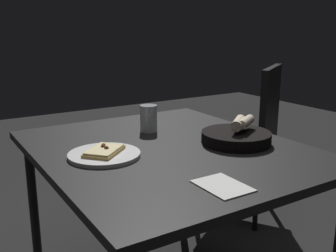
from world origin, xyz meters
name	(u,v)px	position (x,y,z in m)	size (l,w,h in m)	color
dining_table	(168,161)	(0.00, 0.00, 0.65)	(1.10, 0.94, 0.71)	black
pizza_plate	(104,154)	(0.02, 0.25, 0.72)	(0.26, 0.26, 0.04)	white
bread_basket	(236,136)	(-0.10, -0.25, 0.74)	(0.27, 0.27, 0.10)	black
beer_glass	(149,120)	(0.23, -0.05, 0.76)	(0.07, 0.07, 0.12)	silver
napkin	(223,186)	(-0.41, 0.07, 0.71)	(0.16, 0.12, 0.00)	white
chair_near	(250,134)	(0.47, -0.88, 0.52)	(0.61, 0.61, 0.93)	black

